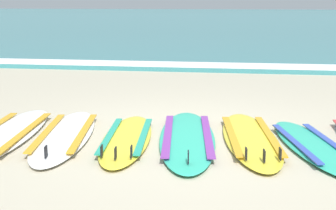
% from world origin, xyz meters
% --- Properties ---
extents(ground_plane, '(80.00, 80.00, 0.00)m').
position_xyz_m(ground_plane, '(0.00, 0.00, 0.00)').
color(ground_plane, '#B7AD93').
extents(sea, '(80.00, 60.00, 0.10)m').
position_xyz_m(sea, '(0.00, 35.15, 0.05)').
color(sea, teal).
rests_on(sea, ground).
extents(wave_foam_strip, '(80.00, 0.93, 0.11)m').
position_xyz_m(wave_foam_strip, '(0.00, 5.61, 0.06)').
color(wave_foam_strip, white).
rests_on(wave_foam_strip, ground).
extents(surfboard_2, '(0.87, 2.56, 0.18)m').
position_xyz_m(surfboard_2, '(-2.07, -0.25, 0.04)').
color(surfboard_2, white).
rests_on(surfboard_2, ground).
extents(surfboard_3, '(0.93, 2.40, 0.18)m').
position_xyz_m(surfboard_3, '(-1.39, -0.17, 0.04)').
color(surfboard_3, white).
rests_on(surfboard_3, ground).
extents(surfboard_4, '(0.73, 2.14, 0.18)m').
position_xyz_m(surfboard_4, '(-0.66, -0.21, 0.04)').
color(surfboard_4, yellow).
rests_on(surfboard_4, ground).
extents(surfboard_5, '(0.89, 2.52, 0.18)m').
position_xyz_m(surfboard_5, '(0.00, -0.08, 0.04)').
color(surfboard_5, '#2DB793').
rests_on(surfboard_5, ground).
extents(surfboard_6, '(0.86, 2.38, 0.18)m').
position_xyz_m(surfboard_6, '(0.70, 0.00, 0.04)').
color(surfboard_6, yellow).
rests_on(surfboard_6, ground).
extents(surfboard_7, '(0.97, 2.13, 0.18)m').
position_xyz_m(surfboard_7, '(1.35, -0.18, 0.04)').
color(surfboard_7, '#2DB793').
rests_on(surfboard_7, ground).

